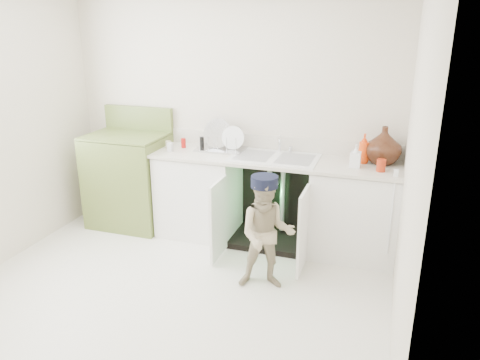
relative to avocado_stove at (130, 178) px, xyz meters
The scene contains 5 objects.
ground 1.68m from the avocado_stove, 47.69° to the right, with size 3.50×3.50×0.00m, color beige.
room_shell 1.76m from the avocado_stove, 47.69° to the right, with size 6.00×5.50×1.26m.
counter_run 1.67m from the avocado_stove, ahead, with size 2.44×1.02×1.25m.
avocado_stove is the anchor object (origin of this frame).
repair_worker 1.97m from the avocado_stove, 24.81° to the right, with size 0.55×0.75×0.99m.
Camera 1 is at (1.61, -3.06, 2.16)m, focal length 35.00 mm.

